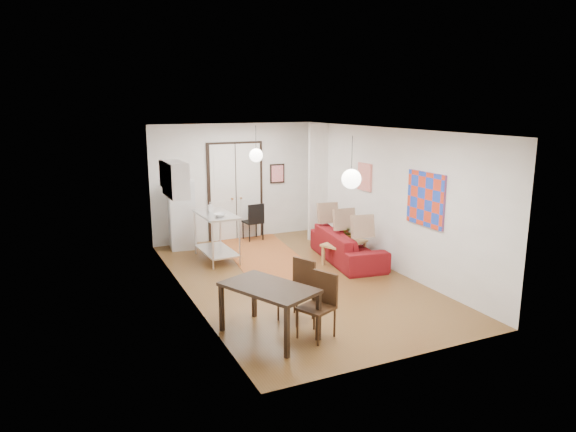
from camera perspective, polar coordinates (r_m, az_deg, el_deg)
name	(u,v)px	position (r m, az deg, el deg)	size (l,w,h in m)	color
floor	(295,279)	(10.12, 0.73, -7.06)	(7.00, 7.00, 0.00)	brown
ceiling	(295,130)	(9.56, 0.78, 9.57)	(4.20, 7.00, 0.02)	silver
wall_back	(235,182)	(12.94, -5.93, 3.79)	(4.20, 0.02, 2.90)	white
wall_front	(411,255)	(6.83, 13.49, -4.28)	(4.20, 0.02, 2.90)	white
wall_left	(185,217)	(9.05, -11.34, -0.10)	(0.02, 7.00, 2.90)	white
wall_right	(386,199)	(10.79, 10.89, 1.91)	(0.02, 7.00, 2.90)	white
double_doors	(236,192)	(12.93, -5.84, 2.66)	(1.44, 0.06, 2.50)	silver
stub_partition	(318,182)	(12.80, 3.34, 3.74)	(0.50, 0.10, 2.90)	white
wall_cabinet	(175,179)	(10.45, -12.42, 4.01)	(0.35, 1.00, 0.70)	silver
painting_popart	(426,199)	(9.77, 15.06, 1.82)	(0.05, 1.00, 1.00)	red
painting_abstract	(365,177)	(11.37, 8.52, 4.31)	(0.05, 0.50, 0.60)	beige
poster_back	(277,174)	(13.30, -1.19, 4.74)	(0.40, 0.03, 0.50)	red
print_left	(162,174)	(10.90, -13.77, 4.55)	(0.03, 0.44, 0.54)	brown
pendant_back	(256,155)	(11.44, -3.57, 6.75)	(0.30, 0.30, 0.80)	silver
pendant_front	(351,179)	(7.87, 7.05, 4.12)	(0.30, 0.30, 0.80)	silver
kilim_rug	(266,257)	(11.53, -2.43, -4.60)	(1.47, 3.93, 0.01)	#B1602C
sofa	(347,246)	(11.27, 6.62, -3.30)	(0.91, 2.32, 0.68)	maroon
coffee_table	(344,245)	(11.16, 6.28, -3.19)	(1.14, 0.90, 0.45)	tan
potted_plant	(349,232)	(11.14, 6.76, -1.76)	(0.34, 0.39, 0.44)	#326E31
kitchen_counter	(216,229)	(11.30, -7.97, -1.44)	(0.72, 1.37, 1.04)	silver
bowl	(220,215)	(10.93, -7.57, 0.13)	(0.24, 0.24, 0.06)	silver
soap_bottle	(210,207)	(11.42, -8.64, 1.02)	(0.10, 0.10, 0.22)	#54A5B7
fridge	(182,214)	(12.33, -11.73, 0.17)	(0.58, 0.58, 1.63)	silver
dining_table	(269,292)	(7.56, -2.14, -8.39)	(1.31, 1.60, 0.77)	black
dining_chair_near	(293,285)	(8.22, 0.56, -7.65)	(0.60, 0.71, 0.96)	#331D10
dining_chair_far	(313,300)	(7.64, 2.83, -9.27)	(0.60, 0.71, 0.96)	#331D10
black_side_chair	(251,218)	(12.97, -4.08, -0.18)	(0.47, 0.47, 0.95)	black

